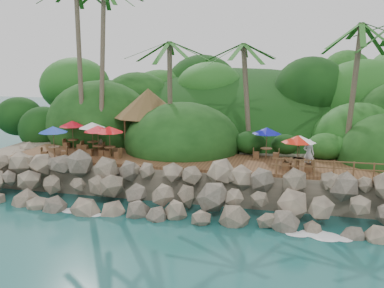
# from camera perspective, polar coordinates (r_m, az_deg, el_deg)

# --- Properties ---
(ground) EXTENTS (140.00, 140.00, 0.00)m
(ground) POSITION_cam_1_polar(r_m,az_deg,el_deg) (25.22, -3.42, -10.18)
(ground) COLOR #19514F
(ground) RESTS_ON ground
(land_base) EXTENTS (32.00, 25.20, 2.10)m
(land_base) POSITION_cam_1_polar(r_m,az_deg,el_deg) (39.87, 3.55, -0.62)
(land_base) COLOR gray
(land_base) RESTS_ON ground
(jungle_hill) EXTENTS (44.80, 28.00, 15.40)m
(jungle_hill) POSITION_cam_1_polar(r_m,az_deg,el_deg) (47.32, 5.24, -0.07)
(jungle_hill) COLOR #143811
(jungle_hill) RESTS_ON ground
(seawall) EXTENTS (29.00, 4.00, 2.30)m
(seawall) POSITION_cam_1_polar(r_m,az_deg,el_deg) (26.64, -2.14, -6.37)
(seawall) COLOR gray
(seawall) RESTS_ON ground
(terrace) EXTENTS (26.00, 5.00, 0.20)m
(terrace) POSITION_cam_1_polar(r_m,az_deg,el_deg) (30.08, 0.00, -2.24)
(terrace) COLOR brown
(terrace) RESTS_ON land_base
(jungle_foliage) EXTENTS (44.00, 16.00, 12.00)m
(jungle_foliage) POSITION_cam_1_polar(r_m,az_deg,el_deg) (39.14, 3.26, -2.42)
(jungle_foliage) COLOR #143811
(jungle_foliage) RESTS_ON ground
(foam_line) EXTENTS (25.20, 0.80, 0.06)m
(foam_line) POSITION_cam_1_polar(r_m,az_deg,el_deg) (25.48, -3.22, -9.88)
(foam_line) COLOR white
(foam_line) RESTS_ON ground
(palms) EXTENTS (28.36, 6.84, 13.82)m
(palms) POSITION_cam_1_polar(r_m,az_deg,el_deg) (31.82, 3.24, 16.36)
(palms) COLOR brown
(palms) RESTS_ON ground
(palapa) EXTENTS (5.30, 5.30, 4.60)m
(palapa) POSITION_cam_1_polar(r_m,az_deg,el_deg) (33.94, -5.74, 5.38)
(palapa) COLOR brown
(palapa) RESTS_ON ground
(dining_clusters) EXTENTS (23.60, 5.23, 2.19)m
(dining_clusters) POSITION_cam_1_polar(r_m,az_deg,el_deg) (30.01, -1.83, 1.46)
(dining_clusters) COLOR brown
(dining_clusters) RESTS_ON terrace
(railing) EXTENTS (7.20, 0.10, 1.00)m
(railing) POSITION_cam_1_polar(r_m,az_deg,el_deg) (26.82, 18.07, -2.91)
(railing) COLOR brown
(railing) RESTS_ON terrace
(waiter) EXTENTS (0.79, 0.63, 1.89)m
(waiter) POSITION_cam_1_polar(r_m,az_deg,el_deg) (28.52, 15.02, -1.23)
(waiter) COLOR silver
(waiter) RESTS_ON terrace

